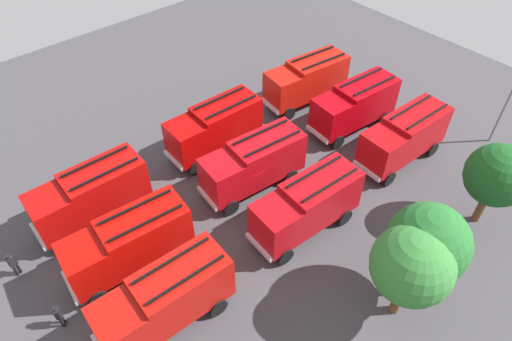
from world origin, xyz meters
The scene contains 18 objects.
ground_plane centered at (0.00, 0.00, 0.00)m, with size 56.44×56.44×0.00m, color #423F44.
fire_truck_0 centered at (-9.66, -4.77, 2.15)m, with size 7.44×3.46×3.88m.
fire_truck_1 centered at (-0.25, -4.79, 2.15)m, with size 7.28×2.96×3.88m.
fire_truck_2 centered at (9.56, -4.51, 2.15)m, with size 7.27×2.93×3.88m.
fire_truck_3 centered at (-9.94, 0.08, 2.15)m, with size 7.39×3.29×3.88m.
fire_truck_4 centered at (0.14, -0.07, 2.15)m, with size 7.42×3.36×3.88m.
fire_truck_5 centered at (9.63, 0.25, 2.15)m, with size 7.40×3.33×3.88m.
fire_truck_6 centered at (-9.63, 4.83, 2.15)m, with size 7.30×3.01×3.88m.
fire_truck_7 centered at (0.15, 4.83, 2.15)m, with size 7.34×3.13×3.88m.
fire_truck_8 centered at (10.01, 4.56, 2.15)m, with size 7.31×3.03×3.88m.
firefighter_0 centered at (12.00, 2.25, 0.95)m, with size 0.45×0.48×1.69m.
firefighter_1 centered at (15.02, -3.63, 1.01)m, with size 0.48×0.37×1.79m.
firefighter_2 centered at (14.39, 1.04, 0.96)m, with size 0.42×0.48×1.72m.
tree_0 centered at (-8.63, 11.57, 3.97)m, with size 3.81×3.81×5.91m.
tree_1 centered at (-1.01, 11.79, 4.35)m, with size 4.17×4.17×6.47m.
tree_2 centered at (0.57, 12.00, 4.23)m, with size 4.05×4.05×6.28m.
traffic_cone_0 centered at (-4.99, -7.80, 0.37)m, with size 0.51×0.51×0.73m, color #F2600C.
lamppost centered at (-16.68, 8.18, 3.54)m, with size 0.36×0.36×5.97m.
Camera 1 is at (14.22, 16.32, 22.45)m, focal length 31.58 mm.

